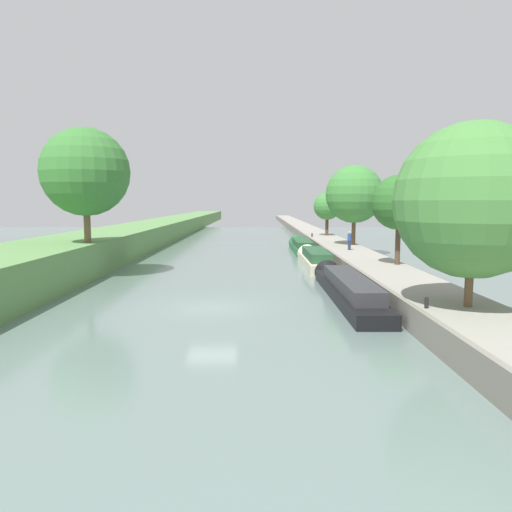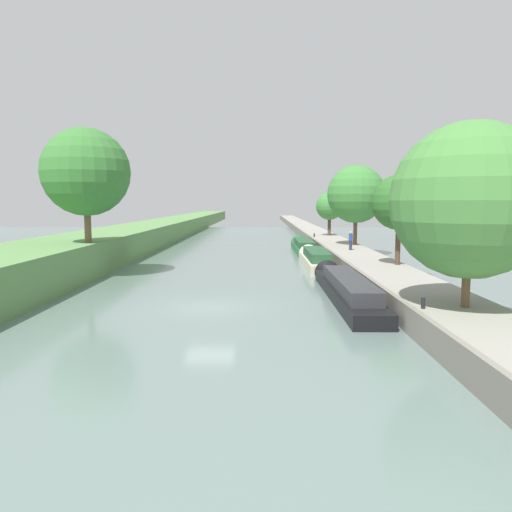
{
  "view_description": "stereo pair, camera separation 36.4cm",
  "coord_description": "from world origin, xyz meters",
  "px_view_note": "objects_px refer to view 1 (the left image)",
  "views": [
    {
      "loc": [
        2.24,
        -24.21,
        5.35
      ],
      "look_at": [
        2.2,
        14.84,
        1.0
      ],
      "focal_mm": 34.15,
      "sensor_mm": 36.0,
      "label": 1
    },
    {
      "loc": [
        2.61,
        -24.2,
        5.35
      ],
      "look_at": [
        2.2,
        14.84,
        1.0
      ],
      "focal_mm": 34.15,
      "sensor_mm": 36.0,
      "label": 2
    }
  ],
  "objects_px": {
    "narrowboat_green": "(302,246)",
    "person_walking": "(350,240)",
    "narrowboat_black": "(347,287)",
    "mooring_bollard_near": "(427,303)",
    "narrowboat_cream": "(315,259)",
    "mooring_bollard_far": "(313,235)"
  },
  "relations": [
    {
      "from": "narrowboat_green",
      "to": "person_walking",
      "type": "xyz_separation_m",
      "value": [
        3.32,
        -10.46,
        1.44
      ]
    },
    {
      "from": "mooring_bollard_near",
      "to": "narrowboat_cream",
      "type": "bearing_deg",
      "value": 95.18
    },
    {
      "from": "narrowboat_black",
      "to": "person_walking",
      "type": "bearing_deg",
      "value": 78.6
    },
    {
      "from": "person_walking",
      "to": "mooring_bollard_far",
      "type": "distance_m",
      "value": 16.3
    },
    {
      "from": "mooring_bollard_far",
      "to": "person_walking",
      "type": "bearing_deg",
      "value": -84.89
    },
    {
      "from": "narrowboat_black",
      "to": "narrowboat_green",
      "type": "xyz_separation_m",
      "value": [
        -0.11,
        26.36,
        -0.03
      ]
    },
    {
      "from": "narrowboat_cream",
      "to": "person_walking",
      "type": "relative_size",
      "value": 7.12
    },
    {
      "from": "narrowboat_black",
      "to": "mooring_bollard_near",
      "type": "bearing_deg",
      "value": -77.5
    },
    {
      "from": "narrowboat_black",
      "to": "narrowboat_cream",
      "type": "relative_size",
      "value": 1.25
    },
    {
      "from": "narrowboat_cream",
      "to": "person_walking",
      "type": "distance_m",
      "value": 4.39
    },
    {
      "from": "narrowboat_cream",
      "to": "mooring_bollard_far",
      "type": "bearing_deg",
      "value": 84.06
    },
    {
      "from": "narrowboat_black",
      "to": "narrowboat_cream",
      "type": "distance_m",
      "value": 13.48
    },
    {
      "from": "narrowboat_black",
      "to": "mooring_bollard_near",
      "type": "height_order",
      "value": "mooring_bollard_near"
    },
    {
      "from": "narrowboat_green",
      "to": "narrowboat_cream",
      "type": "bearing_deg",
      "value": -90.34
    },
    {
      "from": "narrowboat_cream",
      "to": "mooring_bollard_far",
      "type": "height_order",
      "value": "mooring_bollard_far"
    },
    {
      "from": "person_walking",
      "to": "mooring_bollard_far",
      "type": "xyz_separation_m",
      "value": [
        -1.45,
        16.22,
        -0.65
      ]
    },
    {
      "from": "narrowboat_green",
      "to": "mooring_bollard_near",
      "type": "relative_size",
      "value": 27.77
    },
    {
      "from": "narrowboat_cream",
      "to": "person_walking",
      "type": "bearing_deg",
      "value": 35.51
    },
    {
      "from": "person_walking",
      "to": "mooring_bollard_far",
      "type": "bearing_deg",
      "value": 95.11
    },
    {
      "from": "narrowboat_black",
      "to": "narrowboat_green",
      "type": "relative_size",
      "value": 1.18
    },
    {
      "from": "narrowboat_cream",
      "to": "narrowboat_green",
      "type": "relative_size",
      "value": 0.95
    },
    {
      "from": "mooring_bollard_near",
      "to": "narrowboat_green",
      "type": "bearing_deg",
      "value": 93.11
    }
  ]
}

